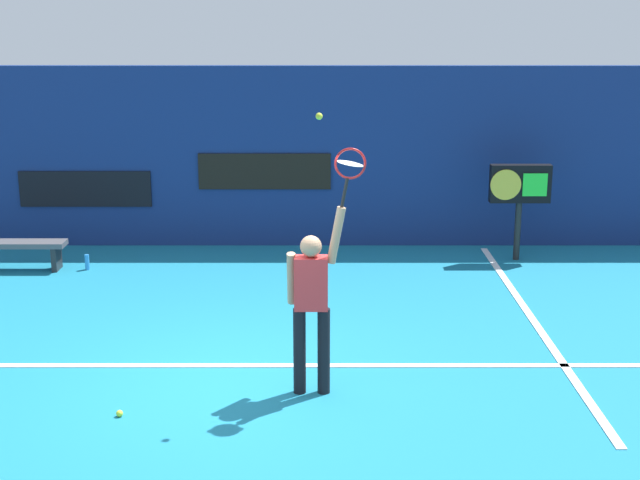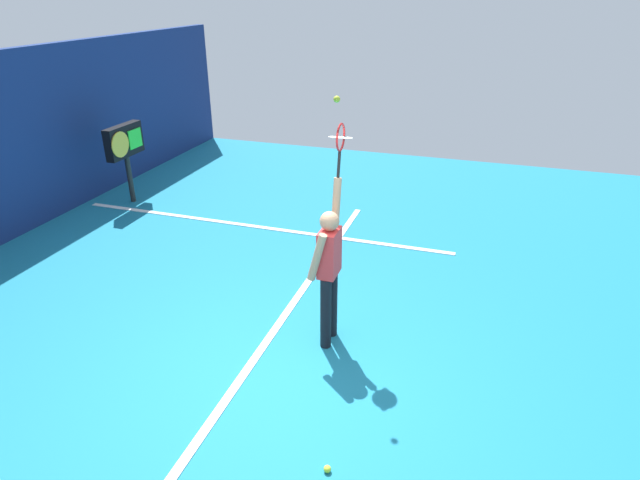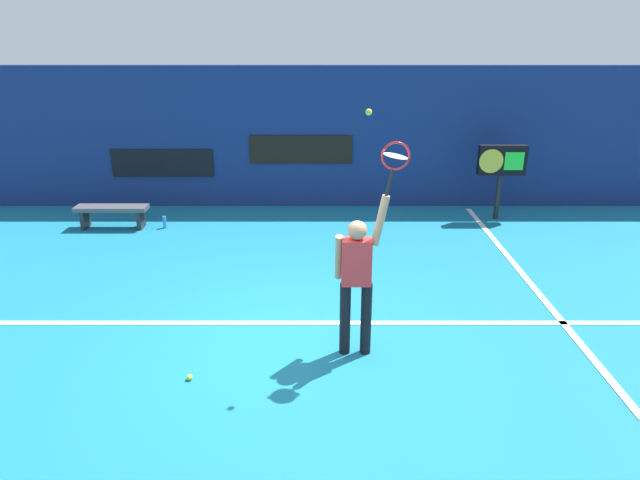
% 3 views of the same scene
% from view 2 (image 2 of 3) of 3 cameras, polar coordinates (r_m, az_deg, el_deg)
% --- Properties ---
extents(ground_plane, '(18.00, 18.00, 0.00)m').
position_cam_2_polar(ground_plane, '(6.10, -3.74, -14.49)').
color(ground_plane, teal).
extents(court_baseline, '(10.00, 0.10, 0.01)m').
position_cam_2_polar(court_baseline, '(6.25, -7.77, -13.51)').
color(court_baseline, white).
rests_on(court_baseline, ground_plane).
extents(court_sideline, '(0.10, 7.00, 0.01)m').
position_cam_2_polar(court_sideline, '(9.67, -6.81, 1.43)').
color(court_sideline, white).
rests_on(court_sideline, ground_plane).
extents(tennis_player, '(0.60, 0.31, 1.99)m').
position_cam_2_polar(tennis_player, '(6.12, 0.96, -2.86)').
color(tennis_player, black).
rests_on(tennis_player, ground_plane).
extents(tennis_racket, '(0.37, 0.27, 0.62)m').
position_cam_2_polar(tennis_racket, '(5.95, 2.19, 10.53)').
color(tennis_racket, black).
extents(tennis_ball, '(0.07, 0.07, 0.07)m').
position_cam_2_polar(tennis_ball, '(5.55, 1.80, 14.74)').
color(tennis_ball, '#CCE033').
extents(scoreboard_clock, '(0.96, 0.20, 1.54)m').
position_cam_2_polar(scoreboard_clock, '(11.06, -20.07, 9.57)').
color(scoreboard_clock, black).
rests_on(scoreboard_clock, ground_plane).
extents(spare_ball, '(0.07, 0.07, 0.07)m').
position_cam_2_polar(spare_ball, '(5.17, 0.78, -23.16)').
color(spare_ball, '#CCE033').
rests_on(spare_ball, ground_plane).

